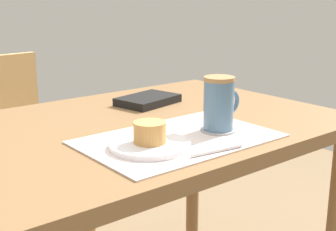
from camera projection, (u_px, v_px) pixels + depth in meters
dining_table at (127, 158)px, 1.23m from camera, size 1.15×0.74×0.75m
wooden_chair at (11, 159)px, 1.76m from camera, size 0.46×0.46×0.85m
placemat at (179, 139)px, 1.09m from camera, size 0.45×0.29×0.00m
pastry_plate at (150, 145)px, 1.02m from camera, size 0.18×0.18×0.01m
pastry at (150, 132)px, 1.01m from camera, size 0.07×0.07×0.05m
coffee_coaster at (218, 130)px, 1.14m from camera, size 0.09×0.09×0.00m
coffee_mug at (219, 103)px, 1.13m from camera, size 0.11×0.07×0.13m
teaspoon at (217, 150)px, 0.99m from camera, size 0.13×0.03×0.01m
small_book at (148, 100)px, 1.43m from camera, size 0.20×0.16×0.02m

